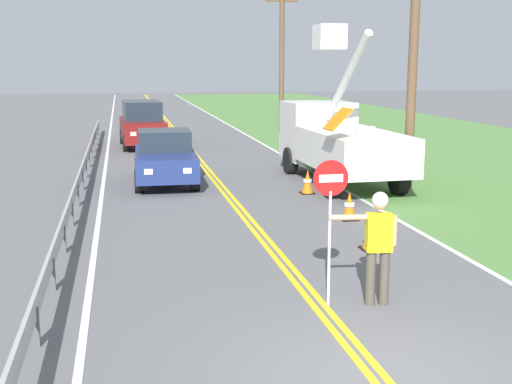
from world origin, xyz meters
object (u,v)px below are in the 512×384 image
at_px(oncoming_suv_second, 142,124).
at_px(oncoming_sedan_nearest, 165,158).
at_px(utility_bucket_truck, 336,138).
at_px(traffic_cone_tail, 308,182).
at_px(stop_sign_paddle, 330,200).
at_px(utility_pole_near, 414,42).
at_px(flagger_worker, 378,241).
at_px(traffic_cone_mid, 349,206).
at_px(utility_pole_mid, 282,59).
at_px(traffic_cone_lead, 371,233).

bearing_deg(oncoming_suv_second, oncoming_sedan_nearest, -87.76).
distance_m(utility_bucket_truck, traffic_cone_tail, 2.60).
height_order(stop_sign_paddle, utility_pole_near, utility_pole_near).
height_order(stop_sign_paddle, oncoming_suv_second, stop_sign_paddle).
bearing_deg(utility_pole_near, oncoming_suv_second, 122.46).
xyz_separation_m(stop_sign_paddle, oncoming_sedan_nearest, (-1.80, 11.27, -0.88)).
distance_m(flagger_worker, traffic_cone_mid, 5.80).
distance_m(flagger_worker, oncoming_suv_second, 21.29).
xyz_separation_m(flagger_worker, utility_pole_mid, (4.87, 26.26, 2.98)).
bearing_deg(oncoming_suv_second, traffic_cone_mid, -73.98).
xyz_separation_m(utility_pole_mid, traffic_cone_lead, (-3.79, -23.27, -3.69)).
xyz_separation_m(utility_bucket_truck, utility_pole_mid, (1.97, 15.46, 2.63)).
bearing_deg(stop_sign_paddle, traffic_cone_tail, 76.07).
bearing_deg(utility_bucket_truck, traffic_cone_tail, -128.42).
distance_m(oncoming_sedan_nearest, utility_pole_mid, 16.94).
relative_size(traffic_cone_lead, traffic_cone_tail, 1.00).
height_order(utility_pole_near, traffic_cone_tail, utility_pole_near).
relative_size(flagger_worker, utility_pole_mid, 0.24).
bearing_deg(oncoming_suv_second, traffic_cone_lead, -77.48).
bearing_deg(flagger_worker, utility_bucket_truck, 74.96).
relative_size(stop_sign_paddle, traffic_cone_lead, 3.33).
bearing_deg(oncoming_suv_second, stop_sign_paddle, -84.07).
xyz_separation_m(stop_sign_paddle, utility_pole_mid, (5.63, 26.16, 2.32)).
bearing_deg(utility_pole_near, oncoming_sedan_nearest, 162.73).
bearing_deg(utility_bucket_truck, flagger_worker, -105.04).
distance_m(flagger_worker, traffic_cone_lead, 3.26).
bearing_deg(oncoming_suv_second, utility_pole_near, -57.54).
bearing_deg(traffic_cone_mid, utility_pole_mid, 80.81).
xyz_separation_m(traffic_cone_lead, traffic_cone_mid, (0.44, 2.56, 0.00)).
height_order(flagger_worker, traffic_cone_mid, flagger_worker).
height_order(stop_sign_paddle, traffic_cone_mid, stop_sign_paddle).
distance_m(flagger_worker, oncoming_sedan_nearest, 11.66).
distance_m(utility_pole_near, utility_pole_mid, 17.14).
height_order(utility_bucket_truck, utility_pole_mid, utility_pole_mid).
xyz_separation_m(oncoming_sedan_nearest, traffic_cone_mid, (4.08, -5.82, -0.50)).
bearing_deg(traffic_cone_tail, utility_bucket_truck, 51.58).
xyz_separation_m(oncoming_sedan_nearest, traffic_cone_tail, (3.99, -2.42, -0.50)).
height_order(oncoming_suv_second, traffic_cone_tail, oncoming_suv_second).
relative_size(stop_sign_paddle, oncoming_suv_second, 0.50).
bearing_deg(traffic_cone_tail, flagger_worker, -99.09).
distance_m(stop_sign_paddle, traffic_cone_mid, 6.06).
distance_m(flagger_worker, traffic_cone_tail, 9.09).
bearing_deg(traffic_cone_tail, oncoming_suv_second, 109.81).
distance_m(utility_pole_near, traffic_cone_tail, 5.19).
distance_m(stop_sign_paddle, traffic_cone_lead, 3.69).
height_order(flagger_worker, traffic_cone_tail, flagger_worker).
height_order(oncoming_sedan_nearest, traffic_cone_lead, oncoming_sedan_nearest).
bearing_deg(oncoming_sedan_nearest, utility_bucket_truck, -5.95).
distance_m(flagger_worker, utility_pole_mid, 26.87).
bearing_deg(utility_pole_near, utility_bucket_truck, 136.42).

